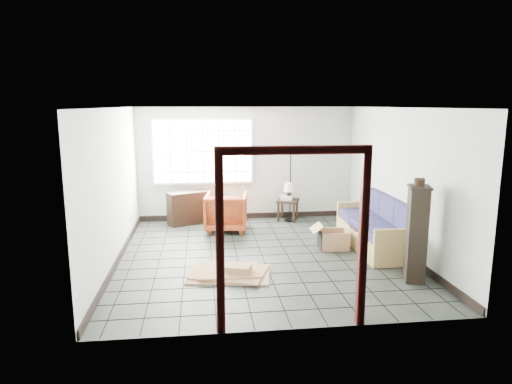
{
  "coord_description": "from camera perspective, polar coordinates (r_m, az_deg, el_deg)",
  "views": [
    {
      "loc": [
        -1.04,
        -7.72,
        2.65
      ],
      "look_at": [
        -0.07,
        0.3,
        1.1
      ],
      "focal_mm": 32.0,
      "sensor_mm": 36.0,
      "label": 1
    }
  ],
  "objects": [
    {
      "name": "cardboard_pile",
      "position": [
        7.32,
        -3.19,
        -9.97
      ],
      "size": [
        1.4,
        1.16,
        0.18
      ],
      "rotation": [
        0.0,
        0.0,
        -0.21
      ],
      "color": "#936847",
      "rests_on": "ground"
    },
    {
      "name": "window_panel",
      "position": [
        10.47,
        -6.66,
        5.05
      ],
      "size": [
        2.32,
        0.08,
        1.52
      ],
      "color": "silver",
      "rests_on": "ground"
    },
    {
      "name": "pot",
      "position": [
        7.11,
        19.76,
        1.17
      ],
      "size": [
        0.17,
        0.17,
        0.11
      ],
      "rotation": [
        0.0,
        0.0,
        0.15
      ],
      "color": "black",
      "rests_on": "tall_shelf"
    },
    {
      "name": "doorway_trim",
      "position": [
        5.28,
        4.68,
        -3.09
      ],
      "size": [
        1.8,
        0.08,
        2.2
      ],
      "color": "#3C0F0D",
      "rests_on": "ground"
    },
    {
      "name": "futon_sofa",
      "position": [
        8.86,
        15.0,
        -4.56
      ],
      "size": [
        0.85,
        2.19,
        0.97
      ],
      "rotation": [
        0.0,
        0.0,
        -0.01
      ],
      "color": "olive",
      "rests_on": "ground"
    },
    {
      "name": "ground",
      "position": [
        8.23,
        0.75,
        -7.91
      ],
      "size": [
        5.5,
        5.5,
        0.0
      ],
      "primitive_type": "plane",
      "color": "black",
      "rests_on": "ground"
    },
    {
      "name": "armchair",
      "position": [
        9.73,
        -3.76,
        -2.27
      ],
      "size": [
        0.96,
        0.91,
        0.88
      ],
      "primitive_type": "imported",
      "rotation": [
        0.0,
        0.0,
        3.01
      ],
      "color": "#914715",
      "rests_on": "ground"
    },
    {
      "name": "projector",
      "position": [
        10.51,
        3.84,
        -0.73
      ],
      "size": [
        0.31,
        0.28,
        0.09
      ],
      "rotation": [
        0.0,
        0.0,
        -0.34
      ],
      "color": "silver",
      "rests_on": "side_table"
    },
    {
      "name": "room_shell",
      "position": [
        7.88,
        0.75,
        3.79
      ],
      "size": [
        5.02,
        5.52,
        2.61
      ],
      "color": "#A4ABA4",
      "rests_on": "ground"
    },
    {
      "name": "tall_shelf",
      "position": [
        7.29,
        19.43,
        -4.88
      ],
      "size": [
        0.41,
        0.47,
        1.47
      ],
      "rotation": [
        0.0,
        0.0,
        -0.29
      ],
      "color": "black",
      "rests_on": "ground"
    },
    {
      "name": "table_lamp",
      "position": [
        10.48,
        4.15,
        0.51
      ],
      "size": [
        0.3,
        0.3,
        0.4
      ],
      "rotation": [
        0.0,
        0.0,
        0.17
      ],
      "color": "black",
      "rests_on": "side_table"
    },
    {
      "name": "open_box",
      "position": [
        8.67,
        9.63,
        -5.88
      ],
      "size": [
        0.85,
        0.44,
        0.48
      ],
      "rotation": [
        0.0,
        0.0,
        -0.04
      ],
      "color": "#936847",
      "rests_on": "ground"
    },
    {
      "name": "side_table",
      "position": [
        10.55,
        4.01,
        -1.42
      ],
      "size": [
        0.59,
        0.59,
        0.49
      ],
      "rotation": [
        0.0,
        0.0,
        -0.42
      ],
      "color": "black",
      "rests_on": "ground"
    },
    {
      "name": "console_shelf",
      "position": [
        10.38,
        -8.35,
        -1.95
      ],
      "size": [
        1.01,
        0.72,
        0.73
      ],
      "rotation": [
        0.0,
        0.0,
        0.42
      ],
      "color": "black",
      "rests_on": "ground"
    },
    {
      "name": "floor_lamp",
      "position": [
        10.41,
        5.0,
        1.43
      ],
      "size": [
        0.47,
        0.39,
        1.77
      ],
      "rotation": [
        0.0,
        0.0,
        -0.17
      ],
      "color": "black",
      "rests_on": "ground"
    }
  ]
}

